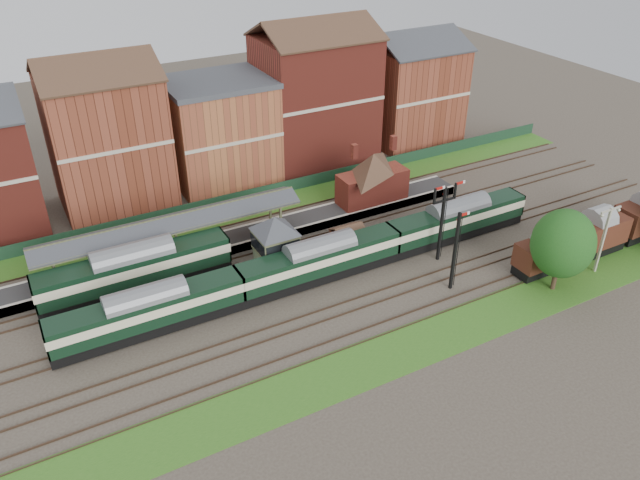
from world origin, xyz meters
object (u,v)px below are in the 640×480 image
semaphore_bracket (442,219)px  goods_van_a (544,254)px  signal_box (275,243)px  platform_railcar (135,269)px  dmu_train (320,260)px

semaphore_bracket → goods_van_a: 10.20m
signal_box → goods_van_a: bearing=-28.6°
signal_box → platform_railcar: 12.99m
signal_box → goods_van_a: signal_box is taller
semaphore_bracket → platform_railcar: (-27.58, 9.00, -2.27)m
goods_van_a → semaphore_bracket: bearing=138.7°
dmu_train → platform_railcar: platform_railcar is taller
signal_box → dmu_train: (3.03, -3.25, -0.99)m
signal_box → dmu_train: bearing=-47.0°
signal_box → platform_railcar: bearing=165.5°
semaphore_bracket → platform_railcar: size_ratio=0.47×
signal_box → goods_van_a: size_ratio=1.02×
goods_van_a → signal_box: bearing=151.4°
semaphore_bracket → goods_van_a: bearing=-41.3°
signal_box → semaphore_bracket: semaphore_bracket is taller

